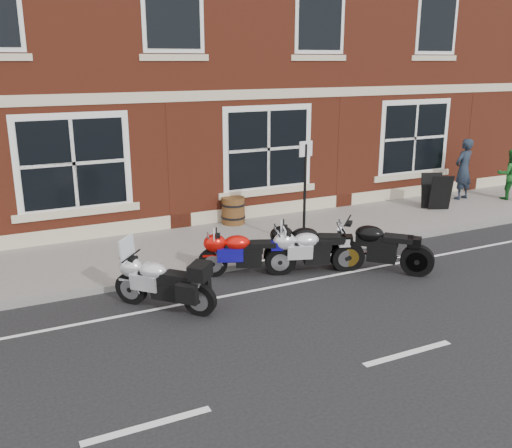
% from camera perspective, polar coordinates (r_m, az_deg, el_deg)
% --- Properties ---
extents(ground, '(80.00, 80.00, 0.00)m').
position_cam_1_polar(ground, '(11.25, 4.93, -6.13)').
color(ground, black).
rests_on(ground, ground).
extents(sidewalk, '(30.00, 3.00, 0.12)m').
position_cam_1_polar(sidewalk, '(13.73, -1.51, -1.66)').
color(sidewalk, slate).
rests_on(sidewalk, ground).
extents(kerb, '(30.00, 0.16, 0.12)m').
position_cam_1_polar(kerb, '(12.38, 1.56, -3.66)').
color(kerb, slate).
rests_on(kerb, ground).
extents(pub_building, '(24.00, 12.00, 12.00)m').
position_cam_1_polar(pub_building, '(20.22, -11.20, 20.78)').
color(pub_building, maroon).
rests_on(pub_building, ground).
extents(moto_touring_silver, '(1.42, 1.54, 1.30)m').
position_cam_1_polar(moto_touring_silver, '(10.15, -9.38, -5.60)').
color(moto_touring_silver, black).
rests_on(moto_touring_silver, ground).
extents(moto_sport_red, '(1.86, 0.86, 0.88)m').
position_cam_1_polar(moto_sport_red, '(11.54, -1.18, -2.80)').
color(moto_sport_red, black).
rests_on(moto_sport_red, ground).
extents(moto_sport_black, '(1.90, 1.11, 0.94)m').
position_cam_1_polar(moto_sport_black, '(11.89, 5.62, -2.13)').
color(moto_sport_black, black).
rests_on(moto_sport_black, ground).
extents(moto_sport_silver, '(1.91, 0.72, 0.89)m').
position_cam_1_polar(moto_sport_silver, '(11.76, 5.62, -2.50)').
color(moto_sport_silver, black).
rests_on(moto_sport_silver, ground).
extents(moto_naked_black, '(1.62, 1.70, 0.99)m').
position_cam_1_polar(moto_naked_black, '(12.03, 12.06, -2.05)').
color(moto_naked_black, black).
rests_on(moto_naked_black, ground).
extents(pedestrian_left, '(0.75, 0.56, 1.86)m').
position_cam_1_polar(pedestrian_left, '(18.52, 20.04, 5.18)').
color(pedestrian_left, '#1B2431').
rests_on(pedestrian_left, sidewalk).
extents(pedestrian_right, '(0.94, 0.87, 1.55)m').
position_cam_1_polar(pedestrian_right, '(19.09, 24.04, 4.57)').
color(pedestrian_right, '#1B5E22').
rests_on(pedestrian_right, sidewalk).
extents(a_board_sign, '(0.72, 0.61, 1.02)m').
position_cam_1_polar(a_board_sign, '(17.08, 17.58, 3.11)').
color(a_board_sign, black).
rests_on(a_board_sign, sidewalk).
extents(barrel_planter, '(0.63, 0.63, 0.70)m').
position_cam_1_polar(barrel_planter, '(14.86, -2.29, 1.36)').
color(barrel_planter, '#523716').
rests_on(barrel_planter, sidewalk).
extents(parking_sign, '(0.34, 0.06, 2.41)m').
position_cam_1_polar(parking_sign, '(12.87, 4.91, 3.77)').
color(parking_sign, black).
rests_on(parking_sign, sidewalk).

